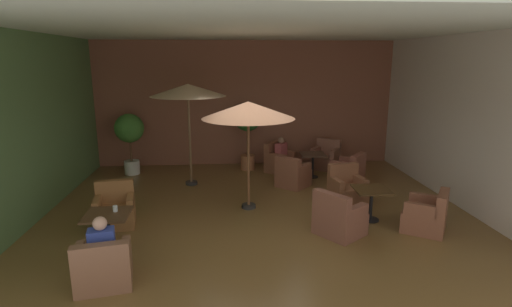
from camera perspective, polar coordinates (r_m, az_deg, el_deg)
name	(u,v)px	position (r m, az deg, el deg)	size (l,w,h in m)	color
ground_plane	(258,212)	(9.01, 0.23, -8.33)	(9.40, 8.64, 0.02)	brown
wall_back_brick	(246,104)	(12.72, -1.45, 7.07)	(9.40, 0.08, 3.86)	brown
wall_left_accent	(27,129)	(9.32, -29.67, 3.03)	(0.08, 8.64, 3.86)	#567D48
wall_right_plain	(468,123)	(10.03, 27.89, 3.83)	(0.08, 8.64, 3.86)	silver
ceiling_slab	(258,29)	(8.39, 0.26, 17.24)	(9.40, 8.64, 0.06)	silver
cafe_table_front_left	(108,222)	(7.57, -20.26, -9.06)	(0.77, 0.77, 0.69)	black
armchair_front_left_north	(115,210)	(8.73, -19.36, -7.58)	(0.87, 0.87, 0.87)	#925E34
armchair_front_left_east	(104,267)	(6.62, -20.80, -14.82)	(0.92, 0.91, 0.77)	brown
cafe_table_front_right	(372,196)	(8.72, 16.06, -5.79)	(0.74, 0.74, 0.69)	black
armchair_front_right_north	(347,190)	(9.69, 12.74, -5.01)	(0.84, 0.83, 0.89)	brown
armchair_front_right_east	(339,219)	(7.95, 11.65, -9.04)	(1.07, 1.08, 0.89)	brown
armchair_front_right_south	(427,216)	(8.65, 23.05, -8.14)	(1.08, 1.08, 0.83)	brown
cafe_table_mid_center	(313,159)	(11.51, 8.06, -0.73)	(0.72, 0.72, 0.69)	black
armchair_mid_center_north	(293,175)	(10.67, 5.21, -3.06)	(1.03, 1.03, 0.84)	brown
armchair_mid_center_east	(348,172)	(11.13, 12.95, -2.61)	(1.05, 1.05, 0.86)	brown
armchair_mid_center_south	(326,158)	(12.54, 9.87, -0.66)	(1.02, 1.00, 0.89)	#8D5846
armchair_mid_center_west	(279,161)	(12.04, 3.35, -1.10)	(1.05, 1.05, 0.88)	brown
patio_umbrella_tall_red	(248,111)	(8.70, -1.10, 6.08)	(2.03, 2.03, 2.42)	#2D2D2D
patio_umbrella_center_beige	(188,91)	(10.56, -9.63, 8.73)	(1.95, 1.95, 2.69)	#2D2D2D
potted_tree_left_corner	(130,133)	(12.13, -17.49, 2.81)	(0.83, 0.83, 1.78)	silver
potted_tree_mid_left	(248,123)	(12.04, -1.20, 4.36)	(0.84, 0.84, 2.02)	#A46340
patron_blue_shirt	(281,149)	(11.93, 3.58, 0.61)	(0.41, 0.44, 0.66)	#AA4B4E
patron_by_window	(101,240)	(6.48, -21.07, -11.43)	(0.41, 0.30, 0.66)	#2E419C
iced_drink_cup	(115,209)	(7.55, -19.34, -7.38)	(0.08, 0.08, 0.11)	white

